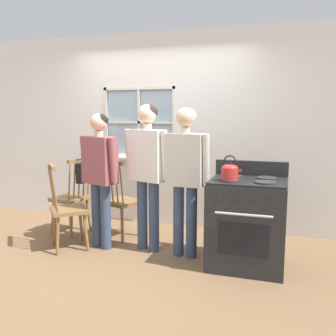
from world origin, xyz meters
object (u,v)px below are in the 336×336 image
object	(u,v)px
stove	(247,222)
potted_plant	(147,153)
kettle	(230,171)
chair_near_wall	(67,210)
person_elderly_left	(100,168)
person_adult_right	(185,167)
person_teen_center	(148,162)
chair_by_window	(72,199)
handbag	(84,172)
chair_center_cluster	(120,202)

from	to	relation	value
stove	potted_plant	size ratio (longest dim) A/B	4.72
stove	kettle	bearing A→B (deg)	-142.89
chair_near_wall	person_elderly_left	distance (m)	0.64
potted_plant	chair_near_wall	bearing A→B (deg)	-113.50
person_elderly_left	person_adult_right	bearing A→B (deg)	21.56
person_teen_center	potted_plant	size ratio (longest dim) A/B	7.38
chair_by_window	stove	distance (m)	2.39
person_adult_right	handbag	xyz separation A→B (m)	(-1.44, 0.30, -0.17)
chair_by_window	chair_near_wall	bearing A→B (deg)	39.14
chair_by_window	chair_center_cluster	distance (m)	0.70
person_elderly_left	person_adult_right	xyz separation A→B (m)	(1.03, 0.03, 0.05)
person_teen_center	kettle	bearing A→B (deg)	3.82
chair_center_cluster	kettle	world-z (taller)	kettle
potted_plant	chair_by_window	bearing A→B (deg)	-139.35
chair_by_window	person_teen_center	distance (m)	1.36
person_teen_center	kettle	xyz separation A→B (m)	(0.98, -0.26, -0.02)
person_elderly_left	chair_near_wall	bearing A→B (deg)	-137.17
stove	handbag	distance (m)	2.18
kettle	handbag	xyz separation A→B (m)	(-1.95, 0.49, -0.18)
stove	chair_near_wall	bearing A→B (deg)	-176.49
chair_near_wall	chair_center_cluster	size ratio (longest dim) A/B	1.00
chair_center_cluster	person_adult_right	xyz separation A→B (m)	(0.96, -0.37, 0.55)
chair_near_wall	person_teen_center	bearing A→B (deg)	-115.61
kettle	person_adult_right	bearing A→B (deg)	159.36
person_elderly_left	person_adult_right	distance (m)	1.03
person_adult_right	kettle	distance (m)	0.55
person_elderly_left	person_teen_center	size ratio (longest dim) A/B	0.94
kettle	handbag	bearing A→B (deg)	165.92
chair_near_wall	person_adult_right	size ratio (longest dim) A/B	0.61
potted_plant	handbag	size ratio (longest dim) A/B	0.75
chair_near_wall	chair_center_cluster	bearing A→B (deg)	-78.14
chair_by_window	handbag	xyz separation A→B (m)	(0.23, -0.05, 0.38)
chair_by_window	kettle	distance (m)	2.31
chair_by_window	chair_center_cluster	xyz separation A→B (m)	(0.70, 0.03, 0.00)
chair_near_wall	kettle	bearing A→B (deg)	-131.01
person_adult_right	chair_center_cluster	bearing A→B (deg)	162.81
person_teen_center	chair_center_cluster	bearing A→B (deg)	166.90
kettle	handbag	distance (m)	2.02
chair_center_cluster	stove	size ratio (longest dim) A/B	0.94
person_adult_right	kettle	size ratio (longest dim) A/B	6.71
chair_near_wall	potted_plant	bearing A→B (deg)	-64.38
handbag	kettle	bearing A→B (deg)	-14.08
chair_near_wall	chair_center_cluster	xyz separation A→B (m)	(0.43, 0.56, 0.00)
chair_by_window	chair_near_wall	size ratio (longest dim) A/B	1.00
chair_by_window	potted_plant	xyz separation A→B (m)	(0.81, 0.69, 0.57)
chair_by_window	kettle	xyz separation A→B (m)	(2.18, -0.54, 0.56)
chair_center_cluster	handbag	size ratio (longest dim) A/B	3.31
potted_plant	person_teen_center	bearing A→B (deg)	-68.11
person_elderly_left	chair_center_cluster	bearing A→B (deg)	100.98
handbag	potted_plant	bearing A→B (deg)	52.01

